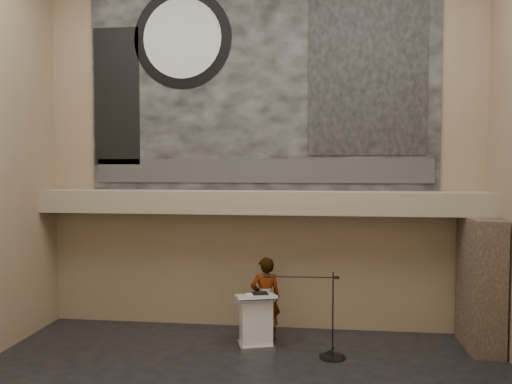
# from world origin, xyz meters

# --- Properties ---
(wall_back) EXTENTS (10.00, 0.02, 8.50)m
(wall_back) POSITION_xyz_m (0.00, 4.00, 4.25)
(wall_back) COLOR #877555
(wall_back) RESTS_ON floor
(wall_front) EXTENTS (10.00, 0.02, 8.50)m
(wall_front) POSITION_xyz_m (0.00, -4.00, 4.25)
(wall_front) COLOR #877555
(wall_front) RESTS_ON floor
(soffit) EXTENTS (10.00, 0.80, 0.50)m
(soffit) POSITION_xyz_m (0.00, 3.60, 2.95)
(soffit) COLOR gray
(soffit) RESTS_ON wall_back
(sprinkler_left) EXTENTS (0.04, 0.04, 0.06)m
(sprinkler_left) POSITION_xyz_m (-1.60, 3.55, 2.67)
(sprinkler_left) COLOR #B2893D
(sprinkler_left) RESTS_ON soffit
(sprinkler_right) EXTENTS (0.04, 0.04, 0.06)m
(sprinkler_right) POSITION_xyz_m (1.90, 3.55, 2.67)
(sprinkler_right) COLOR #B2893D
(sprinkler_right) RESTS_ON soffit
(banner) EXTENTS (8.00, 0.05, 5.00)m
(banner) POSITION_xyz_m (0.00, 3.97, 5.70)
(banner) COLOR black
(banner) RESTS_ON wall_back
(banner_text_strip) EXTENTS (7.76, 0.02, 0.55)m
(banner_text_strip) POSITION_xyz_m (0.00, 3.93, 3.65)
(banner_text_strip) COLOR #2F2F2F
(banner_text_strip) RESTS_ON banner
(banner_clock_rim) EXTENTS (2.30, 0.02, 2.30)m
(banner_clock_rim) POSITION_xyz_m (-1.80, 3.93, 6.70)
(banner_clock_rim) COLOR black
(banner_clock_rim) RESTS_ON banner
(banner_clock_face) EXTENTS (1.84, 0.02, 1.84)m
(banner_clock_face) POSITION_xyz_m (-1.80, 3.91, 6.70)
(banner_clock_face) COLOR silver
(banner_clock_face) RESTS_ON banner
(banner_building_print) EXTENTS (2.60, 0.02, 3.60)m
(banner_building_print) POSITION_xyz_m (2.40, 3.93, 5.80)
(banner_building_print) COLOR black
(banner_building_print) RESTS_ON banner
(banner_brick_print) EXTENTS (1.10, 0.02, 3.20)m
(banner_brick_print) POSITION_xyz_m (-3.40, 3.93, 5.40)
(banner_brick_print) COLOR black
(banner_brick_print) RESTS_ON banner
(stone_pier) EXTENTS (0.60, 1.40, 2.70)m
(stone_pier) POSITION_xyz_m (4.65, 3.15, 1.35)
(stone_pier) COLOR #3D3125
(stone_pier) RESTS_ON floor
(lectern) EXTENTS (0.94, 0.79, 1.14)m
(lectern) POSITION_xyz_m (0.06, 2.67, 0.55)
(lectern) COLOR silver
(lectern) RESTS_ON floor
(binder) EXTENTS (0.37, 0.33, 0.04)m
(binder) POSITION_xyz_m (0.15, 2.70, 1.12)
(binder) COLOR black
(binder) RESTS_ON lectern
(papers) EXTENTS (0.30, 0.34, 0.00)m
(papers) POSITION_xyz_m (-0.03, 2.65, 1.10)
(papers) COLOR silver
(papers) RESTS_ON lectern
(speaker_person) EXTENTS (0.75, 0.59, 1.80)m
(speaker_person) POSITION_xyz_m (0.21, 3.13, 0.90)
(speaker_person) COLOR silver
(speaker_person) RESTS_ON floor
(mic_stand) EXTENTS (1.62, 0.52, 1.69)m
(mic_stand) POSITION_xyz_m (1.57, 2.28, 0.27)
(mic_stand) COLOR black
(mic_stand) RESTS_ON floor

